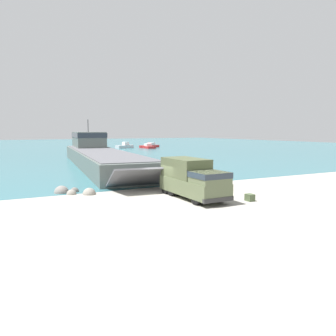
{
  "coord_description": "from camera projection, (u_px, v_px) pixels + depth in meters",
  "views": [
    {
      "loc": [
        -11.82,
        -24.91,
        5.53
      ],
      "look_at": [
        1.7,
        1.94,
        2.05
      ],
      "focal_mm": 35.0,
      "sensor_mm": 36.0,
      "label": 1
    }
  ],
  "objects": [
    {
      "name": "ground_plane",
      "position": [
        160.0,
        195.0,
        28.02
      ],
      "size": [
        240.0,
        240.0,
        0.0
      ],
      "primitive_type": "plane",
      "color": "#9E998E"
    },
    {
      "name": "water_surface",
      "position": [
        42.0,
        147.0,
        111.16
      ],
      "size": [
        240.0,
        180.0,
        0.01
      ],
      "primitive_type": "cube",
      "color": "#336B75",
      "rests_on": "ground_plane"
    },
    {
      "name": "landing_craft",
      "position": [
        98.0,
        153.0,
        53.23
      ],
      "size": [
        10.95,
        44.4,
        7.58
      ],
      "rotation": [
        0.0,
        0.0,
        -0.09
      ],
      "color": "#56605B",
      "rests_on": "ground_plane"
    },
    {
      "name": "military_truck",
      "position": [
        193.0,
        178.0,
        26.68
      ],
      "size": [
        2.76,
        7.11,
        3.18
      ],
      "rotation": [
        0.0,
        0.0,
        -1.55
      ],
      "color": "#566042",
      "rests_on": "ground_plane"
    },
    {
      "name": "soldier_on_ramp",
      "position": [
        224.0,
        183.0,
        28.19
      ],
      "size": [
        0.48,
        0.48,
        1.72
      ],
      "rotation": [
        0.0,
        0.0,
        5.49
      ],
      "color": "#566042",
      "rests_on": "ground_plane"
    },
    {
      "name": "moored_boat_a",
      "position": [
        125.0,
        146.0,
        101.4
      ],
      "size": [
        5.82,
        3.53,
        1.91
      ],
      "rotation": [
        0.0,
        0.0,
        1.82
      ],
      "color": "#B7BABF",
      "rests_on": "ground_plane"
    },
    {
      "name": "moored_boat_b",
      "position": [
        147.0,
        147.0,
        101.26
      ],
      "size": [
        2.58,
        7.97,
        1.42
      ],
      "rotation": [
        0.0,
        0.0,
        6.26
      ],
      "color": "#B22323",
      "rests_on": "ground_plane"
    },
    {
      "name": "moored_boat_c",
      "position": [
        150.0,
        146.0,
        104.65
      ],
      "size": [
        7.43,
        6.15,
        1.57
      ],
      "rotation": [
        0.0,
        0.0,
        2.15
      ],
      "color": "#B22323",
      "rests_on": "ground_plane"
    },
    {
      "name": "cargo_crate",
      "position": [
        250.0,
        197.0,
        25.68
      ],
      "size": [
        0.56,
        0.67,
        0.54
      ],
      "primitive_type": "cube",
      "rotation": [
        0.0,
        0.0,
        0.03
      ],
      "color": "#475638",
      "rests_on": "ground_plane"
    },
    {
      "name": "shoreline_rock_a",
      "position": [
        75.0,
        192.0,
        29.57
      ],
      "size": [
        0.78,
        0.78,
        0.78
      ],
      "primitive_type": "sphere",
      "color": "#66605B",
      "rests_on": "ground_plane"
    },
    {
      "name": "shoreline_rock_b",
      "position": [
        62.0,
        193.0,
        28.99
      ],
      "size": [
        1.3,
        1.3,
        1.3
      ],
      "primitive_type": "sphere",
      "color": "gray",
      "rests_on": "ground_plane"
    },
    {
      "name": "shoreline_rock_c",
      "position": [
        71.0,
        194.0,
        28.32
      ],
      "size": [
        0.85,
        0.85,
        0.85
      ],
      "primitive_type": "sphere",
      "color": "gray",
      "rests_on": "ground_plane"
    },
    {
      "name": "shoreline_rock_d",
      "position": [
        89.0,
        194.0,
        28.3
      ],
      "size": [
        1.14,
        1.14,
        1.14
      ],
      "primitive_type": "sphere",
      "color": "gray",
      "rests_on": "ground_plane"
    }
  ]
}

